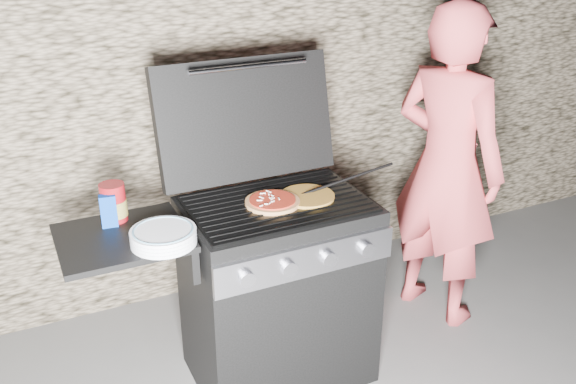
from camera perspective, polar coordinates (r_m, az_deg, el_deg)
name	(u,v)px	position (r m, az deg, el deg)	size (l,w,h in m)	color
ground	(279,369)	(3.27, -0.82, -15.50)	(50.00, 50.00, 0.00)	#565553
stone_wall	(202,132)	(3.69, -7.69, 5.27)	(8.00, 0.35, 1.80)	gray
gas_grill	(227,304)	(2.92, -5.41, -9.91)	(1.34, 0.79, 0.91)	black
pizza_topped	(272,201)	(2.75, -1.39, -0.82)	(0.24, 0.24, 0.03)	#B5794C
pizza_plain	(307,196)	(2.82, 1.71, -0.37)	(0.24, 0.24, 0.01)	gold
sauce_jar	(113,202)	(2.70, -15.26, -0.88)	(0.10, 0.10, 0.16)	maroon
blue_carton	(109,211)	(2.66, -15.66, -1.63)	(0.06, 0.04, 0.14)	navy
plate_stack	(164,237)	(2.50, -11.01, -3.93)	(0.25, 0.25, 0.06)	white
person	(447,167)	(3.40, 13.92, 2.15)	(0.62, 0.41, 1.70)	#CA454A
tongs	(346,179)	(2.90, 5.14, 1.16)	(0.01, 0.01, 0.48)	black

